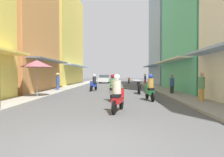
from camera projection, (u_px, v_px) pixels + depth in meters
name	position (u px, v px, depth m)	size (l,w,h in m)	color
ground_plane	(113.00, 87.00, 25.15)	(108.82, 108.82, 0.00)	#4C4C4F
sidewalk_left	(73.00, 86.00, 25.31)	(1.81, 57.46, 0.12)	#9E9991
sidewalk_right	(153.00, 86.00, 24.98)	(1.81, 57.46, 0.12)	gray
building_left_mid	(12.00, 22.00, 18.18)	(7.05, 8.68, 12.62)	#D88C4C
building_left_far	(55.00, 37.00, 30.45)	(7.05, 13.93, 14.27)	#EFD159
building_right_mid	(207.00, 12.00, 18.63)	(7.05, 10.89, 14.64)	#4CB28C
building_right_far	(174.00, 30.00, 29.81)	(7.05, 9.56, 16.38)	#8CA5CC
motorbike_red	(118.00, 95.00, 8.43)	(0.66, 1.78, 1.58)	black
motorbike_silver	(113.00, 89.00, 11.67)	(0.63, 1.79, 1.58)	black
motorbike_blue	(94.00, 83.00, 19.03)	(0.65, 1.78, 1.58)	black
motorbike_black	(139.00, 87.00, 16.31)	(0.55, 1.81, 0.96)	black
motorbike_green	(150.00, 89.00, 12.08)	(0.55, 1.81, 1.58)	black
motorbike_orange	(129.00, 80.00, 34.31)	(0.55, 1.81, 0.96)	black
parked_car	(105.00, 79.00, 35.66)	(1.98, 4.19, 1.45)	silver
pedestrian_crossing	(58.00, 81.00, 18.87)	(0.44, 0.44, 1.72)	#334C8C
pedestrian_midway	(145.00, 78.00, 31.81)	(0.44, 0.44, 1.66)	#99333F
pedestrian_far	(201.00, 87.00, 11.03)	(0.34, 0.34, 1.69)	#BF8C3F
pedestrian_foreground	(172.00, 85.00, 15.36)	(0.34, 0.34, 1.54)	#262628
vendor_umbrella	(37.00, 64.00, 13.16)	(2.05, 2.05, 2.49)	#99999E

